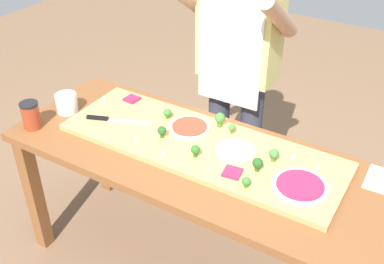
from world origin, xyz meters
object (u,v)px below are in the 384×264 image
(broccoli_floret_back_right, at_px, (258,163))
(cheese_crumble_c, at_px, (318,167))
(broccoli_floret_front_mid, at_px, (232,128))
(pizza_whole_tomato_red, at_px, (189,127))
(cheese_crumble_e, at_px, (103,99))
(pizza_slice_far_left, at_px, (232,172))
(broccoli_floret_center_right, at_px, (195,150))
(cheese_crumble_b, at_px, (137,139))
(sauce_jar, at_px, (31,115))
(cook_center, at_px, (238,59))
(chefs_knife, at_px, (109,119))
(cheese_crumble_a, at_px, (294,157))
(cheese_crumble_d, at_px, (165,152))
(pizza_whole_white_garlic, at_px, (235,150))
(broccoli_floret_center_left, at_px, (220,119))
(pizza_whole_beet_magenta, at_px, (300,186))
(broccoli_floret_back_left, at_px, (246,182))
(broccoli_floret_back_mid, at_px, (162,131))
(broccoli_floret_front_right, at_px, (167,113))
(pizza_slice_near_right, at_px, (132,99))
(flour_cup, at_px, (67,104))
(broccoli_floret_front_left, at_px, (274,154))
(prep_table, at_px, (202,174))
(recipe_note, at_px, (383,180))

(broccoli_floret_back_right, height_order, cheese_crumble_c, broccoli_floret_back_right)
(broccoli_floret_front_mid, bearing_deg, pizza_whole_tomato_red, -160.16)
(cheese_crumble_c, bearing_deg, cheese_crumble_e, -179.03)
(pizza_whole_tomato_red, xyz_separation_m, cheese_crumble_c, (0.62, 0.02, 0.00))
(pizza_whole_tomato_red, bearing_deg, pizza_slice_far_left, -31.08)
(pizza_slice_far_left, bearing_deg, broccoli_floret_center_right, 173.26)
(cheese_crumble_b, height_order, sauce_jar, sauce_jar)
(cook_center, bearing_deg, chefs_knife, -125.99)
(cheese_crumble_a, bearing_deg, cook_center, 140.52)
(cook_center, bearing_deg, cheese_crumble_d, -91.96)
(chefs_knife, bearing_deg, broccoli_floret_center_right, -3.99)
(pizza_whole_white_garlic, xyz_separation_m, broccoli_floret_back_right, (0.14, -0.07, 0.03))
(sauce_jar, bearing_deg, broccoli_floret_center_left, 28.68)
(broccoli_floret_back_right, bearing_deg, pizza_whole_beet_magenta, -3.71)
(broccoli_floret_back_left, relative_size, broccoli_floret_back_mid, 0.84)
(cheese_crumble_a, height_order, cook_center, cook_center)
(broccoli_floret_back_mid, bearing_deg, cheese_crumble_a, 14.53)
(broccoli_floret_back_left, distance_m, broccoli_floret_back_mid, 0.50)
(cheese_crumble_e, distance_m, sauce_jar, 0.38)
(pizza_whole_tomato_red, bearing_deg, cheese_crumble_d, -87.20)
(cheese_crumble_a, distance_m, cheese_crumble_c, 0.11)
(broccoli_floret_center_left, height_order, broccoli_floret_front_right, broccoli_floret_center_left)
(broccoli_floret_center_right, xyz_separation_m, cook_center, (-0.10, 0.60, 0.17))
(pizza_slice_far_left, bearing_deg, pizza_whole_beet_magenta, 12.64)
(pizza_slice_near_right, relative_size, cheese_crumble_a, 4.11)
(pizza_whole_white_garlic, xyz_separation_m, pizza_slice_near_right, (-0.67, 0.13, -0.00))
(cheese_crumble_d, height_order, cook_center, cook_center)
(broccoli_floret_back_mid, height_order, cheese_crumble_b, broccoli_floret_back_mid)
(broccoli_floret_back_right, distance_m, flour_cup, 1.05)
(broccoli_floret_front_left, relative_size, cheese_crumble_c, 3.46)
(cheese_crumble_a, bearing_deg, cheese_crumble_d, -152.66)
(chefs_knife, relative_size, cheese_crumble_b, 23.53)
(pizza_whole_tomato_red, xyz_separation_m, flour_cup, (-0.64, -0.15, 0.01))
(pizza_slice_near_right, relative_size, cheese_crumble_b, 5.43)
(broccoli_floret_back_mid, bearing_deg, prep_table, -1.21)
(broccoli_floret_front_mid, xyz_separation_m, broccoli_floret_back_left, (0.23, -0.32, -0.00))
(pizza_whole_tomato_red, bearing_deg, recipe_note, 7.43)
(chefs_knife, relative_size, broccoli_floret_back_mid, 5.38)
(prep_table, height_order, cook_center, cook_center)
(broccoli_floret_front_mid, height_order, flour_cup, flour_cup)
(cheese_crumble_d, distance_m, cheese_crumble_e, 0.59)
(broccoli_floret_center_right, relative_size, cheese_crumble_e, 3.68)
(broccoli_floret_back_right, distance_m, cheese_crumble_d, 0.41)
(flour_cup, relative_size, sauce_jar, 0.80)
(pizza_whole_beet_magenta, xyz_separation_m, broccoli_floret_front_mid, (-0.41, 0.21, 0.02))
(chefs_knife, distance_m, broccoli_floret_front_right, 0.29)
(broccoli_floret_front_mid, relative_size, cheese_crumble_e, 3.23)
(broccoli_floret_back_left, xyz_separation_m, broccoli_floret_back_mid, (-0.49, 0.13, 0.01))
(pizza_whole_white_garlic, bearing_deg, cheese_crumble_c, 11.60)
(broccoli_floret_back_mid, relative_size, broccoli_floret_center_right, 0.98)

